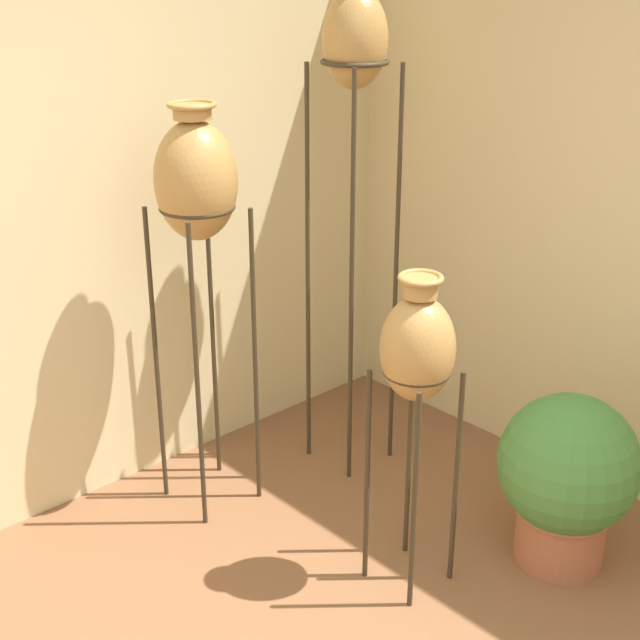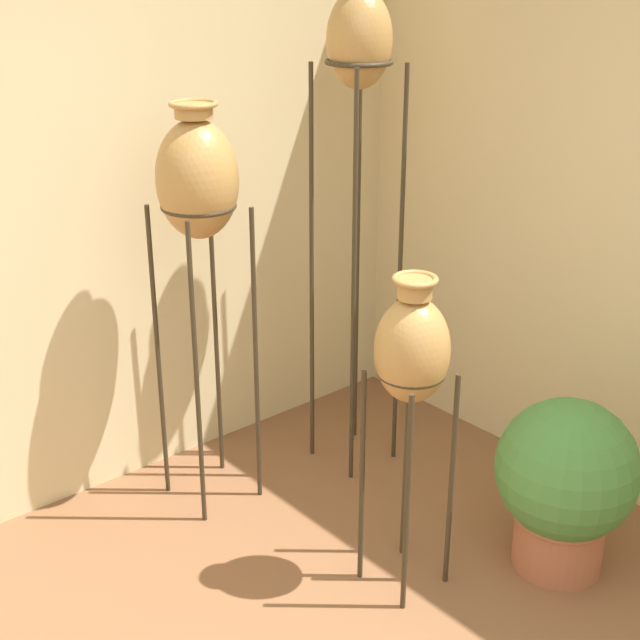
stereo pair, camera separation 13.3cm
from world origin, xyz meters
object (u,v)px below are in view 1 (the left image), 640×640
at_px(vase_stand_medium, 196,187).
at_px(potted_plant, 567,475).
at_px(vase_stand_tall, 355,59).
at_px(vase_stand_short, 417,353).

distance_m(vase_stand_medium, potted_plant, 1.81).
height_order(vase_stand_tall, potted_plant, vase_stand_tall).
bearing_deg(potted_plant, vase_stand_tall, 92.66).
height_order(vase_stand_medium, vase_stand_short, vase_stand_medium).
distance_m(vase_stand_tall, vase_stand_short, 1.29).
distance_m(vase_stand_tall, vase_stand_medium, 0.84).
relative_size(vase_stand_short, potted_plant, 1.75).
bearing_deg(vase_stand_short, vase_stand_tall, 59.41).
bearing_deg(vase_stand_medium, potted_plant, -60.16).
distance_m(vase_stand_short, potted_plant, 0.84).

